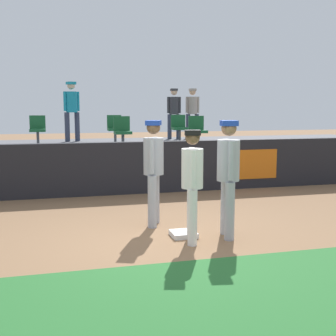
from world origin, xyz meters
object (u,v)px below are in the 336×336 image
player_runner_visitor (228,170)px  seat_back_left (38,128)px  seat_back_center (115,127)px  seat_front_right (197,129)px  spectator_casual (192,110)px  player_coach_visitor (154,165)px  spectator_capped (72,107)px  seat_front_center (123,130)px  spectator_hooded (174,110)px  seat_back_right (179,126)px  first_base (183,234)px  player_fielder_home (193,178)px

player_runner_visitor → seat_back_left: size_ratio=2.26×
seat_back_left → seat_back_center: (2.31, -0.00, -0.00)m
player_runner_visitor → seat_back_center: player_runner_visitor is taller
seat_front_right → spectator_casual: 2.89m
seat_front_right → spectator_casual: spectator_casual is taller
player_coach_visitor → spectator_capped: 6.99m
seat_front_center → player_runner_visitor: bearing=-81.1°
player_coach_visitor → spectator_capped: spectator_capped is taller
player_runner_visitor → player_coach_visitor: bearing=-124.9°
player_runner_visitor → spectator_hooded: bearing=-178.6°
seat_back_left → seat_back_right: (4.40, 0.00, 0.00)m
spectator_capped → seat_back_left: bearing=10.9°
first_base → spectator_hooded: bearing=75.7°
player_coach_visitor → first_base: bearing=42.9°
player_fielder_home → player_coach_visitor: (-0.36, 1.14, 0.07)m
player_coach_visitor → spectator_capped: bearing=-148.9°
player_coach_visitor → spectator_casual: (3.02, 7.17, 0.93)m
seat_back_center → spectator_capped: bearing=154.7°
spectator_hooded → spectator_capped: (-3.43, -0.25, 0.10)m
player_runner_visitor → seat_front_right: player_runner_visitor is taller
seat_front_right → spectator_casual: (0.73, 2.74, 0.53)m
seat_front_right → spectator_hooded: (0.04, 2.66, 0.52)m
spectator_hooded → player_runner_visitor: bearing=86.6°
seat_back_right → spectator_casual: size_ratio=0.49×
first_base → spectator_casual: (2.71, 7.99, 1.97)m
seat_back_center → spectator_casual: 3.04m
player_runner_visitor → seat_back_center: bearing=-162.8°
seat_front_right → seat_front_center: bearing=-180.0°
seat_front_center → seat_back_right: bearing=40.3°
player_fielder_home → seat_back_left: seat_back_left is taller
seat_front_right → player_coach_visitor: bearing=-117.3°
player_fielder_home → seat_back_left: size_ratio=2.10×
player_coach_visitor → seat_back_left: player_coach_visitor is taller
player_runner_visitor → seat_back_right: size_ratio=2.26×
seat_back_right → spectator_hooded: (0.06, 0.86, 0.52)m
player_fielder_home → seat_back_right: bearing=-179.5°
seat_back_right → seat_back_left: bearing=-180.0°
player_runner_visitor → seat_front_right: bearing=177.4°
seat_back_right → seat_front_center: size_ratio=1.00×
player_coach_visitor → seat_back_right: (2.27, 6.23, 0.40)m
player_fielder_home → spectator_capped: size_ratio=0.94×
first_base → spectator_casual: 8.66m
player_coach_visitor → spectator_capped: size_ratio=1.00×
first_base → seat_back_right: seat_back_right is taller
first_base → seat_front_center: (-0.17, 5.25, 1.45)m
seat_front_center → spectator_hooded: bearing=50.5°
first_base → seat_back_center: (-0.14, 7.05, 1.45)m
seat_back_right → player_fielder_home: bearing=-104.5°
seat_back_left → player_coach_visitor: bearing=-71.1°
seat_back_left → spectator_casual: 5.27m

